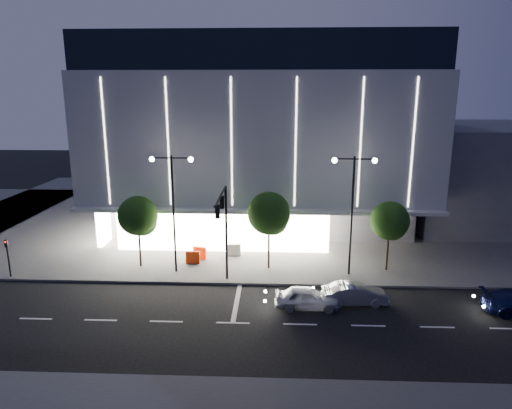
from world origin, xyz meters
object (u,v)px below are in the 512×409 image
Objects in this scene: street_lamp_west at (173,197)px; ped_signal_far at (8,254)px; street_lamp_east at (353,198)px; traffic_mast at (224,220)px; tree_mid at (269,216)px; barrier_c at (200,253)px; barrier_a at (193,257)px; car_second at (355,294)px; tree_right at (390,223)px; barrier_d at (234,250)px; car_lead at (307,298)px; tree_left at (138,218)px.

street_lamp_west is 3.00× the size of ped_signal_far.
street_lamp_west is 1.00× the size of street_lamp_east.
traffic_mast is 2.36× the size of ped_signal_far.
tree_mid is (19.03, 2.52, 2.45)m from ped_signal_far.
barrier_c is (-5.67, 1.74, -3.68)m from tree_mid.
street_lamp_west is 5.66m from barrier_a.
traffic_mast is 1.69× the size of car_second.
tree_right is 5.01× the size of barrier_c.
barrier_d is (-8.57, 8.24, -0.04)m from car_second.
street_lamp_east is at bearing -9.69° from tree_mid.
barrier_c is (-8.19, 8.12, -0.05)m from car_lead.
street_lamp_east reaches higher than barrier_a.
ped_signal_far is at bearing -176.56° from street_lamp_east.
ped_signal_far is at bearing -174.86° from tree_right.
car_lead is at bearing -68.47° from tree_mid.
barrier_d is (-11.94, 2.57, -3.23)m from tree_right.
tree_right reaches higher than car_lead.
street_lamp_east is at bearing 3.44° from ped_signal_far.
street_lamp_east reaches higher than barrier_c.
tree_left reaches higher than car_lead.
ped_signal_far is at bearing -167.19° from barrier_a.
street_lamp_west is at bearing 146.35° from traffic_mast.
car_lead is at bearing -29.32° from street_lamp_west.
street_lamp_west is 3.69m from tree_left.
tree_mid is 1.12× the size of tree_right.
tree_left is at bearing -143.46° from barrier_c.
traffic_mast is at bearing 72.64° from car_second.
barrier_a is 1.00× the size of barrier_d.
tree_right is 1.32× the size of car_second.
barrier_c is at bearing -168.77° from barrier_d.
tree_left is 1.40× the size of car_lead.
tree_right is 15.40m from barrier_a.
tree_left is 5.20× the size of barrier_a.
tree_right is at bearing 17.02° from traffic_mast.
barrier_d is (2.73, 0.83, 0.00)m from barrier_c.
street_lamp_east is 1.63× the size of tree_right.
traffic_mast is 6.43× the size of barrier_c.
traffic_mast is 7.64m from barrier_d.
tree_mid is at bearing 7.55° from ped_signal_far.
tree_mid is at bearing 22.24° from car_lead.
car_lead reaches higher than barrier_d.
car_second is at bearing -94.23° from street_lamp_east.
barrier_a is (12.98, 3.20, -1.24)m from ped_signal_far.
ped_signal_far reaches higher than car_lead.
traffic_mast is 7.95m from tree_left.
barrier_d is at bearing 167.84° from tree_right.
street_lamp_east reaches higher than barrier_d.
ped_signal_far is 19.35m from tree_mid.
ped_signal_far is 28.21m from tree_right.
street_lamp_west is 13.00m from street_lamp_east.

